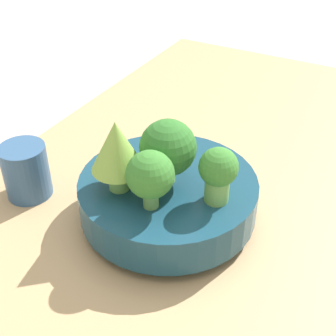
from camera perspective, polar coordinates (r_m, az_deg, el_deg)
name	(u,v)px	position (r m, az deg, el deg)	size (l,w,h in m)	color
ground_plane	(201,239)	(0.68, 4.09, -8.68)	(6.00, 6.00, 0.00)	#ADA89E
table	(202,227)	(0.66, 4.18, -7.14)	(1.18, 0.67, 0.05)	tan
bowl	(168,197)	(0.61, 0.00, -3.53)	(0.23, 0.23, 0.06)	navy
broccoli_floret_back	(218,172)	(0.55, 6.13, -0.48)	(0.05, 0.05, 0.07)	#6BA34C
broccoli_floret_right	(150,176)	(0.53, -2.18, -0.94)	(0.06, 0.06, 0.07)	#609347
romanesco_piece_near	(117,148)	(0.56, -6.27, 2.40)	(0.07, 0.07, 0.09)	#6BA34C
broccoli_floret_center	(168,148)	(0.57, 0.00, 2.44)	(0.07, 0.07, 0.09)	#7AB256
cup	(26,171)	(0.69, -16.92, -0.35)	(0.06, 0.06, 0.08)	#33567F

